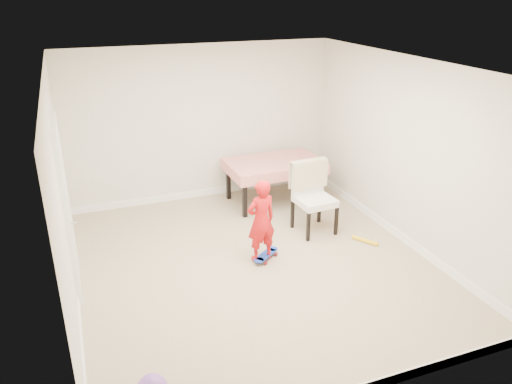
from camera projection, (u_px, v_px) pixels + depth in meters
name	position (u px, v px, depth m)	size (l,w,h in m)	color
ground	(254.00, 264.00, 6.67)	(5.00, 5.00, 0.00)	tan
ceiling	(254.00, 68.00, 5.67)	(4.50, 5.00, 0.04)	white
wall_back	(202.00, 124.00, 8.31)	(4.50, 0.04, 2.60)	beige
wall_front	(362.00, 273.00, 4.03)	(4.50, 0.04, 2.60)	beige
wall_left	(63.00, 198.00, 5.44)	(0.04, 5.00, 2.60)	beige
wall_right	(405.00, 153.00, 6.90)	(0.04, 5.00, 2.60)	beige
door	(67.00, 210.00, 5.80)	(0.10, 0.94, 2.11)	white
baseboard_back	(205.00, 192.00, 8.79)	(4.50, 0.02, 0.12)	white
baseboard_left	(78.00, 294.00, 5.91)	(0.02, 5.00, 0.12)	white
baseboard_right	(396.00, 232.00, 7.38)	(0.02, 5.00, 0.12)	white
dining_table	(274.00, 181.00, 8.46)	(1.56, 0.98, 0.73)	red
dining_chair	(315.00, 199.00, 7.35)	(0.58, 0.66, 1.07)	white
skateboard	(266.00, 256.00, 6.78)	(0.50, 0.18, 0.07)	blue
child	(261.00, 223.00, 6.54)	(0.41, 0.27, 1.13)	red
foam_toy	(365.00, 241.00, 7.21)	(0.06, 0.06, 0.40)	yellow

